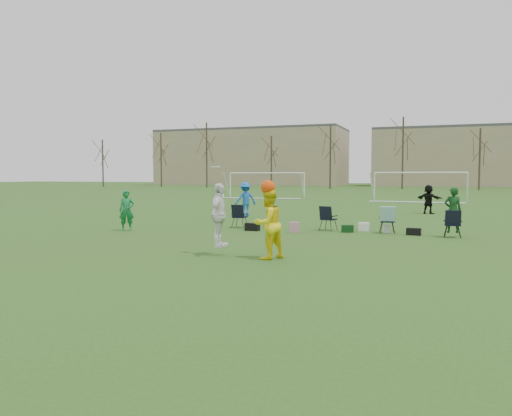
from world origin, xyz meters
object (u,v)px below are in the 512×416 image
at_px(fielder_green_near, 127,210).
at_px(goal_left, 267,178).
at_px(fielder_black, 429,199).
at_px(center_contest, 249,219).
at_px(fielder_blue, 245,199).
at_px(goal_mid, 419,178).

xyz_separation_m(fielder_green_near, goal_left, (-4.03, 28.62, 1.13)).
bearing_deg(fielder_black, center_contest, 105.01).
bearing_deg(center_contest, fielder_blue, 111.76).
bearing_deg(fielder_black, goal_mid, -57.48).
relative_size(fielder_black, goal_mid, 0.22).
height_order(fielder_green_near, center_contest, center_contest).
relative_size(fielder_green_near, goal_mid, 0.22).
xyz_separation_m(fielder_green_near, fielder_black, (10.96, 13.26, 0.02)).
xyz_separation_m(fielder_blue, fielder_black, (9.15, 5.10, -0.09)).
distance_m(fielder_blue, fielder_black, 10.47).
distance_m(center_contest, goal_mid, 31.14).
height_order(fielder_blue, center_contest, center_contest).
bearing_deg(goal_left, center_contest, -76.81).
xyz_separation_m(fielder_black, goal_mid, (-0.99, 13.36, 1.10)).
bearing_deg(goal_left, fielder_black, -50.70).
distance_m(fielder_green_near, goal_left, 28.92).
height_order(fielder_black, goal_mid, goal_mid).
height_order(fielder_green_near, goal_left, goal_left).
bearing_deg(center_contest, fielder_green_near, 147.45).
distance_m(fielder_blue, goal_mid, 20.21).
bearing_deg(goal_mid, fielder_green_near, -106.54).
height_order(fielder_black, center_contest, center_contest).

